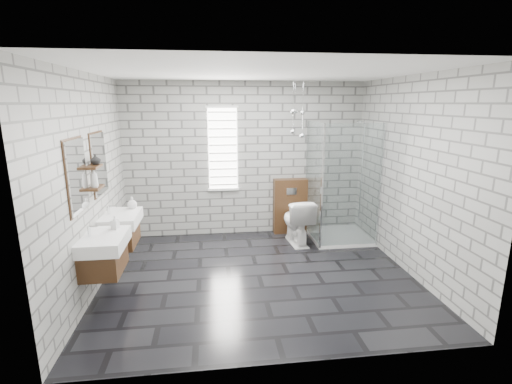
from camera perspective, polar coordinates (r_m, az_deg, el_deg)
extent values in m
cube|color=black|center=(5.27, 0.44, -12.82)|extent=(4.20, 3.60, 0.02)
cube|color=white|center=(4.74, 0.51, 18.13)|extent=(4.20, 3.60, 0.02)
cube|color=#9F9F9A|center=(6.60, -1.62, 4.98)|extent=(4.20, 0.02, 2.70)
cube|color=#9F9F9A|center=(3.10, 4.93, -4.96)|extent=(4.20, 0.02, 2.70)
cube|color=#9F9F9A|center=(5.01, -24.21, 1.04)|extent=(0.02, 3.60, 2.70)
cube|color=#9F9F9A|center=(5.51, 22.79, 2.23)|extent=(0.02, 3.60, 2.70)
cube|color=#462A15|center=(4.74, -22.35, -9.62)|extent=(0.42, 0.62, 0.30)
cube|color=silver|center=(4.68, -19.98, -9.31)|extent=(0.02, 0.35, 0.01)
cube|color=white|center=(4.65, -22.29, -7.06)|extent=(0.47, 0.70, 0.15)
cylinder|color=silver|center=(4.65, -24.29, -5.49)|extent=(0.04, 0.04, 0.12)
cylinder|color=silver|center=(4.62, -23.76, -4.91)|extent=(0.10, 0.02, 0.02)
cube|color=white|center=(4.52, -25.83, 2.22)|extent=(0.03, 0.55, 0.80)
cube|color=#462A15|center=(4.52, -25.97, 2.22)|extent=(0.01, 0.59, 0.84)
cube|color=#462A15|center=(5.51, -20.09, -6.17)|extent=(0.42, 0.62, 0.30)
cube|color=silver|center=(5.46, -18.06, -5.85)|extent=(0.02, 0.35, 0.01)
cube|color=white|center=(5.44, -20.02, -3.93)|extent=(0.47, 0.70, 0.15)
cylinder|color=silver|center=(5.44, -21.73, -2.59)|extent=(0.04, 0.04, 0.12)
cylinder|color=silver|center=(5.41, -21.26, -2.07)|extent=(0.10, 0.02, 0.02)
cube|color=white|center=(5.32, -22.97, 4.03)|extent=(0.03, 0.55, 0.80)
cube|color=#462A15|center=(5.33, -23.10, 4.03)|extent=(0.01, 0.59, 0.84)
cube|color=#462A15|center=(4.94, -23.46, 0.61)|extent=(0.14, 0.30, 0.03)
cube|color=#462A15|center=(4.90, -23.74, 3.57)|extent=(0.14, 0.30, 0.03)
cube|color=white|center=(6.52, -5.14, 6.61)|extent=(0.50, 0.02, 1.40)
cube|color=white|center=(6.46, -5.27, 12.95)|extent=(0.56, 0.04, 0.04)
cube|color=white|center=(6.63, -5.00, 0.40)|extent=(0.56, 0.04, 0.04)
cube|color=white|center=(6.60, -5.01, 1.15)|extent=(0.48, 0.01, 0.02)
cube|color=white|center=(6.58, -5.04, 2.34)|extent=(0.48, 0.01, 0.02)
cube|color=white|center=(6.55, -5.06, 3.55)|extent=(0.48, 0.01, 0.02)
cube|color=white|center=(6.53, -5.09, 4.76)|extent=(0.48, 0.01, 0.02)
cube|color=white|center=(6.51, -5.12, 5.97)|extent=(0.48, 0.01, 0.02)
cube|color=white|center=(6.49, -5.14, 7.20)|extent=(0.48, 0.01, 0.02)
cube|color=white|center=(6.48, -5.17, 8.43)|extent=(0.48, 0.01, 0.02)
cube|color=white|center=(6.47, -5.19, 9.67)|extent=(0.48, 0.01, 0.02)
cube|color=white|center=(6.46, -5.22, 10.90)|extent=(0.48, 0.01, 0.03)
cube|color=white|center=(6.45, -5.25, 12.15)|extent=(0.48, 0.01, 0.03)
cube|color=#462A15|center=(6.79, 5.25, -2.16)|extent=(0.60, 0.20, 1.00)
cube|color=silver|center=(6.62, 5.50, 0.10)|extent=(0.18, 0.01, 0.12)
cube|color=white|center=(6.79, 12.55, -6.62)|extent=(1.00, 1.00, 0.06)
cube|color=silver|center=(6.07, 14.57, 0.72)|extent=(1.00, 0.01, 2.00)
cube|color=silver|center=(6.36, 8.85, 1.58)|extent=(0.01, 1.00, 2.00)
cube|color=silver|center=(5.91, 10.14, 0.60)|extent=(0.03, 0.03, 2.00)
cube|color=silver|center=(6.26, 18.66, 0.83)|extent=(0.03, 0.03, 2.00)
cylinder|color=silver|center=(6.85, 15.93, 2.66)|extent=(0.02, 0.02, 1.80)
cylinder|color=silver|center=(6.71, 15.80, 10.39)|extent=(0.14, 0.14, 0.02)
sphere|color=silver|center=(6.12, 5.69, 12.25)|extent=(0.09, 0.09, 0.09)
cylinder|color=silver|center=(6.12, 5.75, 14.80)|extent=(0.01, 0.01, 0.46)
sphere|color=silver|center=(6.21, 7.11, 8.62)|extent=(0.09, 0.09, 0.09)
cylinder|color=silver|center=(6.19, 7.23, 12.94)|extent=(0.01, 0.01, 0.85)
sphere|color=silver|center=(6.27, 5.99, 12.24)|extent=(0.09, 0.09, 0.09)
cylinder|color=silver|center=(6.27, 6.05, 14.75)|extent=(0.01, 0.01, 0.46)
sphere|color=silver|center=(6.25, 5.68, 9.26)|extent=(0.09, 0.09, 0.09)
cylinder|color=silver|center=(6.23, 5.78, 13.27)|extent=(0.01, 0.01, 0.78)
sphere|color=silver|center=(6.30, 7.13, 12.07)|extent=(0.09, 0.09, 0.09)
cylinder|color=silver|center=(6.30, 7.21, 14.64)|extent=(0.01, 0.01, 0.47)
imported|color=white|center=(6.32, 6.29, -4.45)|extent=(0.50, 0.80, 0.78)
imported|color=#B2B2B2|center=(4.77, -20.89, -4.41)|extent=(0.10, 0.10, 0.17)
imported|color=#B2B2B2|center=(5.61, -18.53, -1.57)|extent=(0.17, 0.17, 0.17)
imported|color=#B2B2B2|center=(4.86, -23.67, 1.98)|extent=(0.09, 0.09, 0.23)
imported|color=#B2B2B2|center=(4.96, -23.47, 4.62)|extent=(0.13, 0.13, 0.13)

